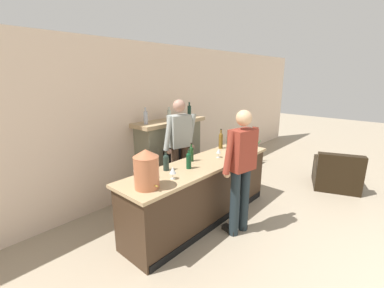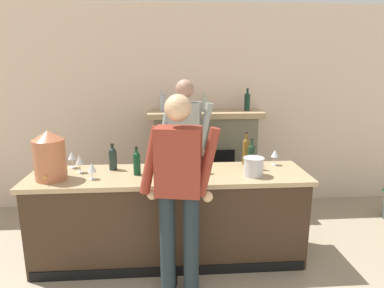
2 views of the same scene
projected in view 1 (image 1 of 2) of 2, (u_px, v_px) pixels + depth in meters
name	position (u px, v px, depth m)	size (l,w,h in m)	color
wall_back_panel	(146.00, 120.00, 4.76)	(12.00, 0.07, 2.75)	beige
bar_counter	(202.00, 191.00, 3.93)	(2.74, 0.70, 0.92)	#3A281A
fireplace_stone	(170.00, 154.00, 5.02)	(1.49, 0.52, 1.66)	gray
armchair_black	(336.00, 176.00, 5.09)	(1.03, 1.03, 0.76)	black
potted_plant_corner	(254.00, 152.00, 6.56)	(0.36, 0.38, 0.73)	#454B45
person_customer	(241.00, 168.00, 3.46)	(0.65, 0.35, 1.76)	#1F2B30
person_bartender	(180.00, 147.00, 4.36)	(0.65, 0.37, 1.81)	brown
copper_dispenser	(146.00, 169.00, 2.91)	(0.29, 0.33, 0.46)	#B66844
ice_bucket_steel	(239.00, 147.00, 4.30)	(0.20, 0.20, 0.18)	silver
wine_bottle_chardonnay_pale	(229.00, 142.00, 4.45)	(0.08, 0.08, 0.32)	#1C3521
wine_bottle_rose_blush	(191.00, 153.00, 3.86)	(0.07, 0.07, 0.28)	#1C421F
wine_bottle_merlot_tall	(166.00, 162.00, 3.49)	(0.08, 0.08, 0.27)	#1F2F29
wine_bottle_port_short	(189.00, 160.00, 3.55)	(0.07, 0.07, 0.28)	#0F3F22
wine_bottle_riesling_slim	(221.00, 140.00, 4.53)	(0.07, 0.07, 0.35)	brown
wine_glass_back_row	(152.00, 169.00, 3.21)	(0.08, 0.08, 0.18)	silver
wine_glass_near_bucket	(173.00, 170.00, 3.20)	(0.08, 0.08, 0.16)	silver
wine_glass_front_left	(219.00, 151.00, 4.04)	(0.07, 0.07, 0.15)	silver
wine_glass_by_dispenser	(232.00, 139.00, 4.73)	(0.08, 0.08, 0.17)	silver
wine_glass_front_right	(136.00, 168.00, 3.23)	(0.08, 0.08, 0.17)	silver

